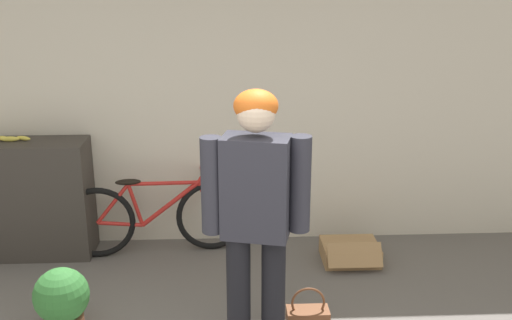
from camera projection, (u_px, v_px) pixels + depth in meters
The scene contains 7 objects.
wall_back at pixel (211, 103), 5.27m from camera, with size 8.00×0.07×2.60m.
side_shelf at pixel (37, 199), 5.20m from camera, with size 0.92×0.41×1.03m.
person at pixel (256, 206), 3.65m from camera, with size 0.67×0.33×1.76m.
bicycle at pixel (156, 217), 5.26m from camera, with size 1.65×0.46×0.72m.
banana at pixel (9, 139), 5.06m from camera, with size 0.36×0.10×0.04m.
cardboard_box at pixel (350, 252), 5.20m from camera, with size 0.48×0.46×0.23m.
potted_plant at pixel (62, 300), 4.07m from camera, with size 0.38×0.38×0.50m.
Camera 1 is at (0.16, -2.23, 2.42)m, focal length 42.00 mm.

